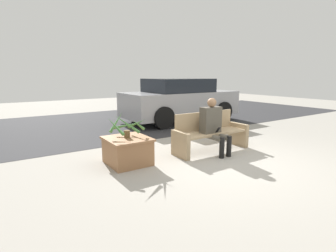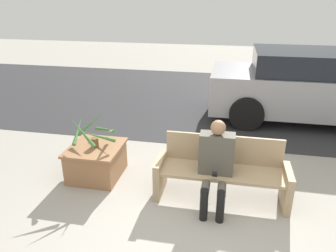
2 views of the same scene
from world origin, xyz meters
The scene contains 7 objects.
ground_plane centered at (0.00, 0.00, 0.00)m, with size 30.00×30.00×0.00m, color #9E998E.
road_surface centered at (0.00, 5.41, 0.00)m, with size 20.00×6.00×0.01m, color #2D2D30.
bench centered at (0.28, 0.88, 0.40)m, with size 1.80×0.55×0.85m.
person_seated centered at (0.20, 0.69, 0.65)m, with size 0.45×0.63×1.19m.
planter_box centered at (-1.64, 1.06, 0.27)m, with size 0.78×0.82×0.51m.
potted_plant centered at (-1.63, 1.06, 0.74)m, with size 0.70×0.74×0.49m.
parked_car centered at (1.93, 4.29, 0.77)m, with size 4.14×1.98×1.53m.
Camera 1 is at (-3.63, -3.35, 1.67)m, focal length 28.00 mm.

